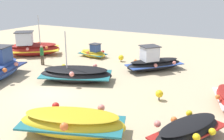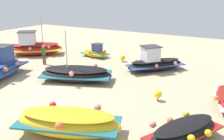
{
  "view_description": "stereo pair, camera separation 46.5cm",
  "coord_description": "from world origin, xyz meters",
  "px_view_note": "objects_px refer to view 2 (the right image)",
  "views": [
    {
      "loc": [
        -10.98,
        11.76,
        6.37
      ],
      "look_at": [
        -2.56,
        -3.71,
        0.9
      ],
      "focal_mm": 40.7,
      "sensor_mm": 36.0,
      "label": 1
    },
    {
      "loc": [
        -11.38,
        11.53,
        6.37
      ],
      "look_at": [
        -2.56,
        -3.71,
        0.9
      ],
      "focal_mm": 40.7,
      "sensor_mm": 36.0,
      "label": 2
    }
  ],
  "objects_px": {
    "fishing_boat_3": "(35,47)",
    "fishing_boat_7": "(76,74)",
    "fishing_boat_1": "(155,63)",
    "person_walking": "(44,53)",
    "mooring_buoy_0": "(158,94)",
    "mooring_buoy_1": "(123,58)",
    "fishing_boat_2": "(68,122)",
    "fishing_boat_4": "(184,132)",
    "fishing_boat_6": "(95,53)"
  },
  "relations": [
    {
      "from": "fishing_boat_6",
      "to": "mooring_buoy_0",
      "type": "bearing_deg",
      "value": -30.6
    },
    {
      "from": "person_walking",
      "to": "fishing_boat_3",
      "type": "bearing_deg",
      "value": 27.56
    },
    {
      "from": "mooring_buoy_1",
      "to": "fishing_boat_6",
      "type": "bearing_deg",
      "value": -3.76
    },
    {
      "from": "fishing_boat_4",
      "to": "fishing_boat_1",
      "type": "bearing_deg",
      "value": 53.91
    },
    {
      "from": "fishing_boat_1",
      "to": "fishing_boat_6",
      "type": "height_order",
      "value": "fishing_boat_1"
    },
    {
      "from": "fishing_boat_2",
      "to": "person_walking",
      "type": "bearing_deg",
      "value": 119.34
    },
    {
      "from": "fishing_boat_7",
      "to": "mooring_buoy_0",
      "type": "distance_m",
      "value": 6.5
    },
    {
      "from": "fishing_boat_7",
      "to": "mooring_buoy_0",
      "type": "relative_size",
      "value": 8.69
    },
    {
      "from": "fishing_boat_7",
      "to": "mooring_buoy_0",
      "type": "height_order",
      "value": "fishing_boat_7"
    },
    {
      "from": "fishing_boat_1",
      "to": "fishing_boat_3",
      "type": "distance_m",
      "value": 12.84
    },
    {
      "from": "mooring_buoy_1",
      "to": "mooring_buoy_0",
      "type": "bearing_deg",
      "value": 131.28
    },
    {
      "from": "fishing_boat_4",
      "to": "mooring_buoy_0",
      "type": "distance_m",
      "value": 4.51
    },
    {
      "from": "fishing_boat_4",
      "to": "mooring_buoy_1",
      "type": "distance_m",
      "value": 13.66
    },
    {
      "from": "fishing_boat_1",
      "to": "person_walking",
      "type": "bearing_deg",
      "value": -30.8
    },
    {
      "from": "fishing_boat_4",
      "to": "person_walking",
      "type": "distance_m",
      "value": 15.59
    },
    {
      "from": "fishing_boat_2",
      "to": "fishing_boat_6",
      "type": "bearing_deg",
      "value": 98.89
    },
    {
      "from": "fishing_boat_7",
      "to": "mooring_buoy_0",
      "type": "bearing_deg",
      "value": -25.84
    },
    {
      "from": "mooring_buoy_1",
      "to": "fishing_boat_3",
      "type": "bearing_deg",
      "value": 13.54
    },
    {
      "from": "fishing_boat_1",
      "to": "fishing_boat_2",
      "type": "relative_size",
      "value": 0.92
    },
    {
      "from": "person_walking",
      "to": "fishing_boat_6",
      "type": "bearing_deg",
      "value": -57.39
    },
    {
      "from": "fishing_boat_2",
      "to": "person_walking",
      "type": "height_order",
      "value": "person_walking"
    },
    {
      "from": "fishing_boat_3",
      "to": "fishing_boat_6",
      "type": "relative_size",
      "value": 1.71
    },
    {
      "from": "fishing_boat_6",
      "to": "person_walking",
      "type": "height_order",
      "value": "person_walking"
    },
    {
      "from": "fishing_boat_3",
      "to": "mooring_buoy_0",
      "type": "bearing_deg",
      "value": 123.12
    },
    {
      "from": "fishing_boat_3",
      "to": "fishing_boat_7",
      "type": "distance_m",
      "value": 9.74
    },
    {
      "from": "fishing_boat_4",
      "to": "mooring_buoy_0",
      "type": "relative_size",
      "value": 6.21
    },
    {
      "from": "mooring_buoy_0",
      "to": "fishing_boat_3",
      "type": "bearing_deg",
      "value": -17.14
    },
    {
      "from": "fishing_boat_7",
      "to": "mooring_buoy_1",
      "type": "relative_size",
      "value": 8.96
    },
    {
      "from": "fishing_boat_6",
      "to": "fishing_boat_7",
      "type": "height_order",
      "value": "fishing_boat_7"
    },
    {
      "from": "fishing_boat_4",
      "to": "person_walking",
      "type": "relative_size",
      "value": 2.29
    },
    {
      "from": "mooring_buoy_0",
      "to": "mooring_buoy_1",
      "type": "height_order",
      "value": "mooring_buoy_0"
    },
    {
      "from": "person_walking",
      "to": "fishing_boat_7",
      "type": "bearing_deg",
      "value": -141.56
    },
    {
      "from": "fishing_boat_3",
      "to": "mooring_buoy_0",
      "type": "height_order",
      "value": "fishing_boat_3"
    },
    {
      "from": "fishing_boat_2",
      "to": "fishing_boat_6",
      "type": "distance_m",
      "value": 14.62
    },
    {
      "from": "fishing_boat_2",
      "to": "fishing_boat_3",
      "type": "distance_m",
      "value": 16.6
    },
    {
      "from": "fishing_boat_2",
      "to": "fishing_boat_4",
      "type": "distance_m",
      "value": 5.19
    },
    {
      "from": "mooring_buoy_0",
      "to": "fishing_boat_4",
      "type": "bearing_deg",
      "value": 124.25
    },
    {
      "from": "fishing_boat_4",
      "to": "person_walking",
      "type": "height_order",
      "value": "person_walking"
    },
    {
      "from": "fishing_boat_2",
      "to": "mooring_buoy_1",
      "type": "height_order",
      "value": "fishing_boat_2"
    },
    {
      "from": "fishing_boat_1",
      "to": "fishing_boat_2",
      "type": "height_order",
      "value": "fishing_boat_1"
    },
    {
      "from": "fishing_boat_1",
      "to": "mooring_buoy_0",
      "type": "bearing_deg",
      "value": 62.92
    },
    {
      "from": "fishing_boat_2",
      "to": "fishing_boat_7",
      "type": "xyz_separation_m",
      "value": [
        4.23,
        -6.05,
        -0.07
      ]
    },
    {
      "from": "fishing_boat_7",
      "to": "mooring_buoy_1",
      "type": "bearing_deg",
      "value": 63.44
    },
    {
      "from": "fishing_boat_4",
      "to": "fishing_boat_7",
      "type": "bearing_deg",
      "value": 91.92
    },
    {
      "from": "fishing_boat_1",
      "to": "fishing_boat_6",
      "type": "bearing_deg",
      "value": -61.37
    },
    {
      "from": "mooring_buoy_1",
      "to": "person_walking",
      "type": "bearing_deg",
      "value": 37.8
    },
    {
      "from": "fishing_boat_4",
      "to": "fishing_boat_6",
      "type": "bearing_deg",
      "value": 73.82
    },
    {
      "from": "fishing_boat_2",
      "to": "fishing_boat_7",
      "type": "distance_m",
      "value": 7.38
    },
    {
      "from": "person_walking",
      "to": "mooring_buoy_1",
      "type": "bearing_deg",
      "value": -81.88
    },
    {
      "from": "fishing_boat_3",
      "to": "fishing_boat_7",
      "type": "xyz_separation_m",
      "value": [
        -8.72,
        4.33,
        -0.3
      ]
    }
  ]
}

